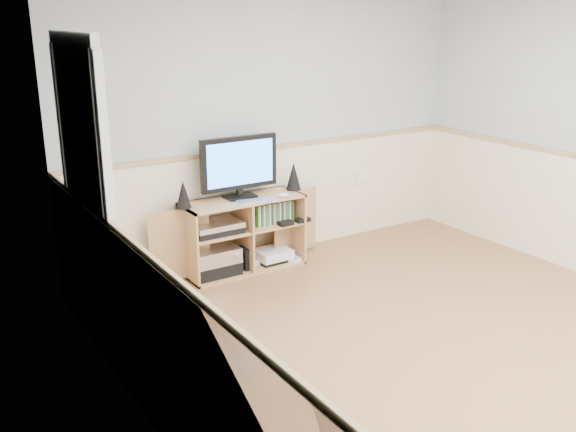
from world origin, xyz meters
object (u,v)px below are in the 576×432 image
object	(u,v)px
monitor	(239,165)
game_consoles	(271,256)
media_cabinet	(241,232)
keyboard	(256,201)

from	to	relation	value
monitor	game_consoles	size ratio (longest dim) A/B	1.59
media_cabinet	monitor	xyz separation A→B (m)	(0.00, -0.00, 0.61)
media_cabinet	monitor	world-z (taller)	monitor
monitor	game_consoles	distance (m)	0.92
media_cabinet	keyboard	size ratio (longest dim) A/B	5.09
monitor	keyboard	world-z (taller)	monitor
media_cabinet	game_consoles	world-z (taller)	media_cabinet
media_cabinet	monitor	size ratio (longest dim) A/B	2.34
monitor	keyboard	size ratio (longest dim) A/B	2.18
media_cabinet	game_consoles	bearing A→B (deg)	-12.77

